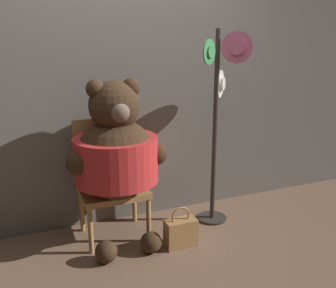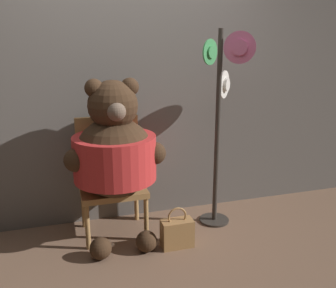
% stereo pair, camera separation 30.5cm
% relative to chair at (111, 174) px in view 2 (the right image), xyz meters
% --- Properties ---
extents(ground_plane, '(14.00, 14.00, 0.00)m').
position_rel_chair_xyz_m(ground_plane, '(0.19, -0.41, -0.53)').
color(ground_plane, brown).
extents(wall_back, '(8.00, 0.10, 2.56)m').
position_rel_chair_xyz_m(wall_back, '(0.19, 0.27, 0.74)').
color(wall_back, '#66605B').
rests_on(wall_back, ground_plane).
extents(chair, '(0.55, 0.46, 1.03)m').
position_rel_chair_xyz_m(chair, '(0.00, 0.00, 0.00)').
color(chair, '#B2844C').
rests_on(chair, ground_plane).
extents(teddy_bear, '(0.83, 0.74, 1.39)m').
position_rel_chair_xyz_m(teddy_bear, '(0.02, -0.17, 0.24)').
color(teddy_bear, '#3D2819').
rests_on(teddy_bear, ground_plane).
extents(hat_display_rack, '(0.48, 0.36, 1.77)m').
position_rel_chair_xyz_m(hat_display_rack, '(0.98, -0.14, 0.48)').
color(hat_display_rack, '#332D28').
rests_on(hat_display_rack, ground_plane).
extents(handbag_on_ground, '(0.27, 0.14, 0.35)m').
position_rel_chair_xyz_m(handbag_on_ground, '(0.47, -0.47, -0.41)').
color(handbag_on_ground, '#A87A47').
rests_on(handbag_on_ground, ground_plane).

